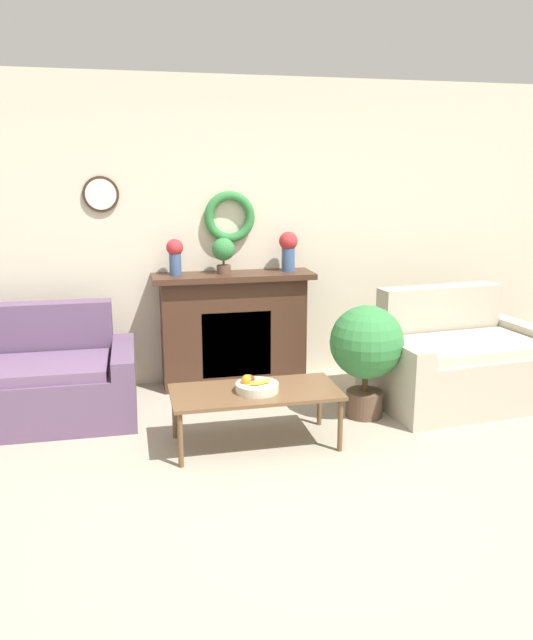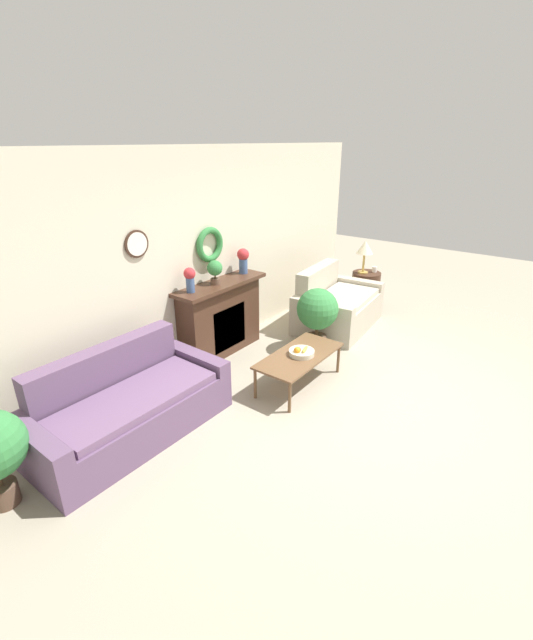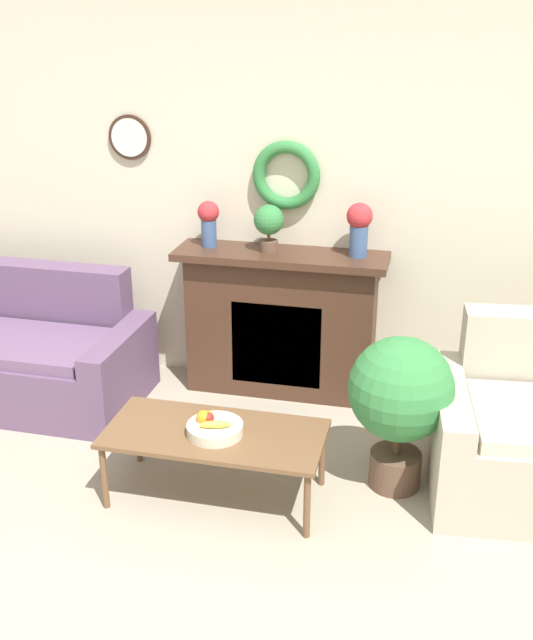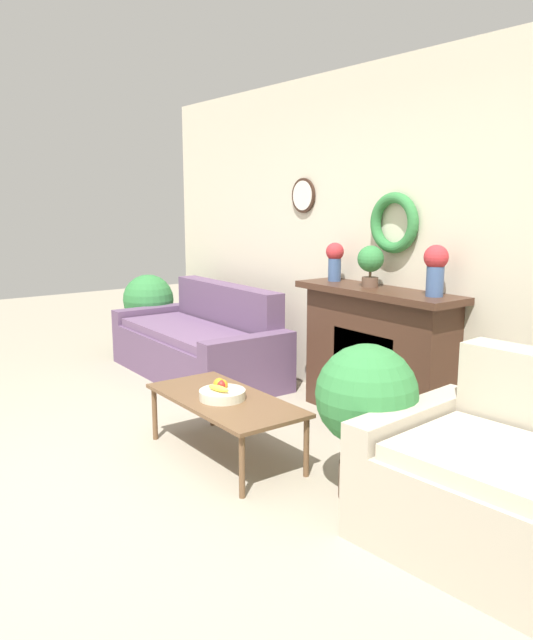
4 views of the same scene
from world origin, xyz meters
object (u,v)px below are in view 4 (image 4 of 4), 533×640
fireplace (377,354)px  potted_plant_on_mantel (371,262)px  vase_on_mantel_left (335,259)px  fruit_bowl (222,393)px  potted_plant_floor_by_couch (148,302)px  vase_on_mantel_right (436,267)px  couch_left (200,345)px  coffee_table (225,403)px  potted_plant_floor_by_loveseat (366,402)px

fireplace → potted_plant_on_mantel: 0.70m
fireplace → vase_on_mantel_left: 0.85m
fruit_bowl → vase_on_mantel_left: bearing=107.4°
potted_plant_floor_by_couch → potted_plant_on_mantel: bearing=7.7°
vase_on_mantel_right → potted_plant_floor_by_couch: vase_on_mantel_right is taller
potted_plant_on_mantel → potted_plant_floor_by_couch: (-2.99, -0.40, -0.66)m
fireplace → couch_left: 1.94m
coffee_table → potted_plant_floor_by_couch: (-3.00, 0.91, 0.18)m
couch_left → potted_plant_on_mantel: bearing=14.8°
potted_plant_on_mantel → vase_on_mantel_left: bearing=177.3°
fireplace → couch_left: (-1.87, -0.46, -0.22)m
fireplace → fruit_bowl: size_ratio=4.70×
fireplace → vase_on_mantel_right: size_ratio=4.03×
couch_left → potted_plant_floor_by_couch: size_ratio=2.31×
coffee_table → potted_plant_floor_by_loveseat: size_ratio=1.32×
coffee_table → vase_on_mantel_right: (0.58, 1.33, 0.86)m
potted_plant_on_mantel → potted_plant_floor_by_loveseat: bearing=-45.8°
couch_left → vase_on_mantel_right: vase_on_mantel_right is taller
coffee_table → potted_plant_on_mantel: (-0.01, 1.31, 0.84)m
vase_on_mantel_right → potted_plant_on_mantel: vase_on_mantel_right is taller
fruit_bowl → potted_plant_floor_by_couch: 3.14m
vase_on_mantel_left → couch_left: bearing=-161.1°
coffee_table → potted_plant_floor_by_couch: size_ratio=1.37×
vase_on_mantel_left → potted_plant_floor_by_loveseat: bearing=-36.1°
fruit_bowl → vase_on_mantel_left: vase_on_mantel_left is taller
couch_left → potted_plant_on_mantel: size_ratio=6.33×
fireplace → potted_plant_floor_by_loveseat: fireplace is taller
couch_left → potted_plant_floor_by_couch: couch_left is taller
fruit_bowl → potted_plant_floor_by_loveseat: potted_plant_floor_by_loveseat is taller
fruit_bowl → vase_on_mantel_left: size_ratio=0.97×
fruit_bowl → potted_plant_on_mantel: (-0.01, 1.33, 0.77)m
vase_on_mantel_left → coffee_table: bearing=-72.4°
fruit_bowl → potted_plant_on_mantel: bearing=90.3°
coffee_table → couch_left: bearing=154.3°
fireplace → coffee_table: (-0.08, -1.33, -0.15)m
potted_plant_floor_by_loveseat → couch_left: bearing=169.0°
couch_left → potted_plant_on_mantel: 2.06m
coffee_table → vase_on_mantel_left: size_ratio=3.79×
vase_on_mantel_left → potted_plant_floor_by_couch: size_ratio=0.36×
potted_plant_floor_by_loveseat → fruit_bowl: bearing=-159.8°
fireplace → coffee_table: 1.34m
vase_on_mantel_right → potted_plant_floor_by_couch: size_ratio=0.41×
potted_plant_on_mantel → potted_plant_floor_by_couch: potted_plant_on_mantel is taller
fruit_bowl → vase_on_mantel_right: (0.58, 1.35, 0.78)m
fruit_bowl → potted_plant_floor_by_couch: potted_plant_floor_by_couch is taller
fruit_bowl → potted_plant_floor_by_loveseat: 1.02m
fireplace → vase_on_mantel_left: size_ratio=4.56×
vase_on_mantel_right → potted_plant_on_mantel: bearing=-178.1°
coffee_table → potted_plant_floor_by_loveseat: 1.03m
couch_left → vase_on_mantel_left: vase_on_mantel_left is taller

